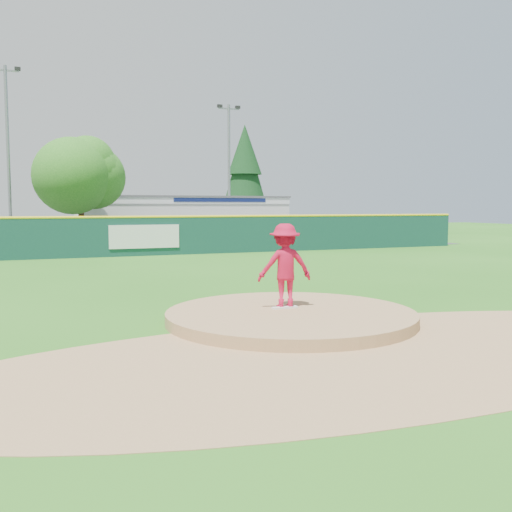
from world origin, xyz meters
name	(u,v)px	position (x,y,z in m)	size (l,w,h in m)	color
ground	(291,322)	(0.00, 0.00, 0.00)	(120.00, 120.00, 0.00)	#286B19
pitchers_mound	(291,322)	(0.00, 0.00, 0.00)	(5.50, 5.50, 0.50)	#9E774C
pitching_rubber	(285,308)	(0.00, 0.30, 0.27)	(0.60, 0.15, 0.04)	white
infield_dirt_arc	(367,354)	(0.00, -3.00, 0.01)	(15.40, 15.40, 0.01)	#9E774C
parking_lot	(111,245)	(0.00, 27.00, 0.01)	(44.00, 16.00, 0.02)	#38383A
pitcher	(285,266)	(0.05, 0.41, 1.20)	(1.23, 0.71, 1.91)	#B40F31
van	(218,235)	(5.81, 22.14, 0.79)	(2.54, 5.51, 1.53)	white
pool_building_grp	(180,218)	(6.00, 31.99, 1.66)	(15.20, 8.20, 3.31)	silver
fence_banners	(12,239)	(-5.84, 17.92, 1.00)	(16.11, 0.04, 1.20)	#55120C
outfield_fence	(136,235)	(0.00, 18.00, 1.09)	(40.00, 0.14, 2.07)	#123C35
deciduous_tree	(80,173)	(-2.00, 25.00, 4.55)	(5.60, 5.60, 7.36)	#382314
conifer_tree	(245,172)	(13.00, 36.00, 5.54)	(4.40, 4.40, 9.50)	#382314
light_pole_left	(8,148)	(-6.00, 27.00, 6.05)	(1.75, 0.25, 11.00)	gray
light_pole_right	(229,166)	(9.00, 29.00, 5.54)	(1.75, 0.25, 10.00)	gray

